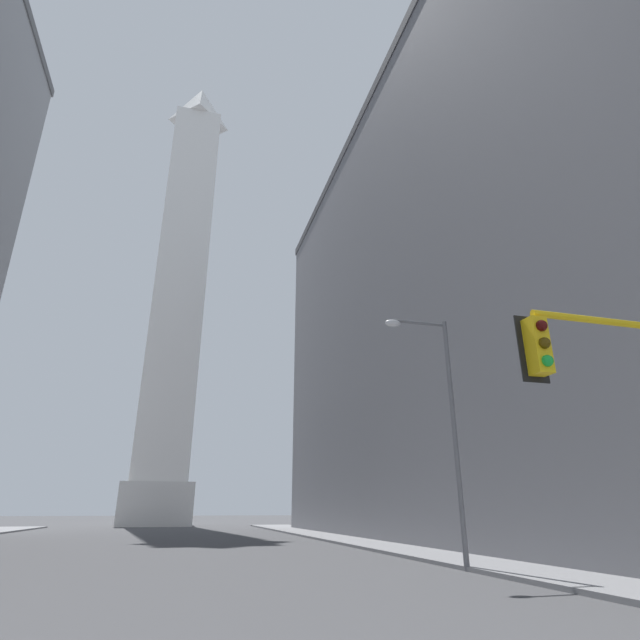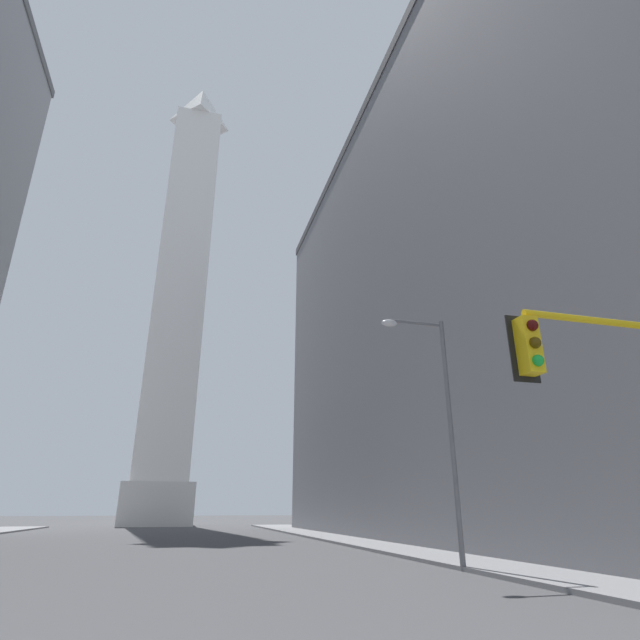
# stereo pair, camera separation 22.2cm
# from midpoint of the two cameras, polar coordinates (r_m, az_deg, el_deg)

# --- Properties ---
(sidewalk_right) EXTENTS (5.00, 85.48, 0.15)m
(sidewalk_right) POSITION_cam_midpoint_polar(r_m,az_deg,el_deg) (29.49, 9.90, -24.25)
(sidewalk_right) COLOR slate
(sidewalk_right) RESTS_ON ground_plane
(building_right) EXTENTS (19.51, 54.51, 35.16)m
(building_right) POSITION_cam_midpoint_polar(r_m,az_deg,el_deg) (41.69, 18.41, 2.28)
(building_right) COLOR slate
(building_right) RESTS_ON ground_plane
(obelisk) EXTENTS (9.03, 9.03, 72.83)m
(obelisk) POSITION_cam_midpoint_polar(r_m,az_deg,el_deg) (79.65, -15.61, 4.54)
(obelisk) COLOR silver
(obelisk) RESTS_ON ground_plane
(street_lamp) EXTENTS (2.66, 0.36, 9.07)m
(street_lamp) POSITION_cam_midpoint_polar(r_m,az_deg,el_deg) (19.64, 13.61, -10.00)
(street_lamp) COLOR slate
(street_lamp) RESTS_ON ground_plane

